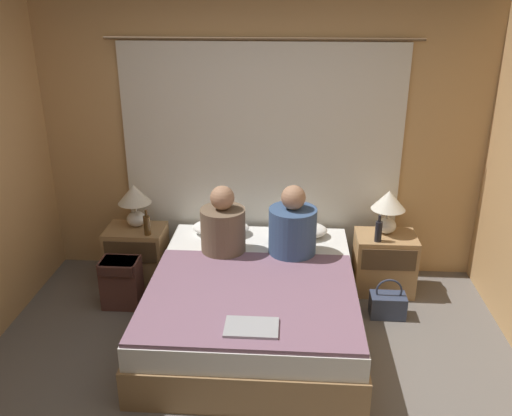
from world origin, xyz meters
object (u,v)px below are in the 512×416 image
(nightstand_left, at_px, (137,255))
(handbag_on_floor, at_px, (388,304))
(person_left_in_bed, at_px, (223,227))
(pillow_left, at_px, (221,228))
(beer_bottle_on_left_stand, at_px, (147,225))
(nightstand_right, at_px, (384,263))
(pillow_right, at_px, (299,230))
(laptop_on_bed, at_px, (252,327))
(bed, at_px, (254,304))
(lamp_right, at_px, (388,205))
(person_right_in_bed, at_px, (293,229))
(beer_bottle_on_right_stand, at_px, (378,231))
(lamp_left, at_px, (134,199))
(backpack_on_floor, at_px, (121,280))

(nightstand_left, height_order, handbag_on_floor, nightstand_left)
(person_left_in_bed, bearing_deg, pillow_left, 100.61)
(nightstand_left, height_order, beer_bottle_on_left_stand, beer_bottle_on_left_stand)
(nightstand_left, height_order, nightstand_right, same)
(pillow_right, xyz_separation_m, laptop_on_bed, (-0.31, -1.48, -0.02))
(bed, xyz_separation_m, pillow_right, (0.35, 0.76, 0.30))
(nightstand_right, bearing_deg, lamp_right, 90.00)
(person_right_in_bed, bearing_deg, beer_bottle_on_right_stand, 13.96)
(pillow_right, relative_size, person_right_in_bed, 0.84)
(beer_bottle_on_left_stand, relative_size, handbag_on_floor, 0.68)
(bed, height_order, person_right_in_bed, person_right_in_bed)
(lamp_left, distance_m, beer_bottle_on_left_stand, 0.28)
(nightstand_right, height_order, person_left_in_bed, person_left_in_bed)
(nightstand_right, height_order, lamp_right, lamp_right)
(lamp_right, bearing_deg, bed, -145.85)
(laptop_on_bed, bearing_deg, nightstand_right, 52.73)
(nightstand_left, distance_m, handbag_on_floor, 2.23)
(bed, bearing_deg, person_right_in_bed, 53.48)
(beer_bottle_on_right_stand, height_order, handbag_on_floor, beer_bottle_on_right_stand)
(pillow_right, xyz_separation_m, person_left_in_bed, (-0.62, -0.37, 0.17))
(nightstand_right, relative_size, laptop_on_bed, 1.54)
(nightstand_right, distance_m, person_right_in_bed, 0.97)
(lamp_left, xyz_separation_m, handbag_on_floor, (2.18, -0.49, -0.68))
(bed, bearing_deg, pillow_left, 114.39)
(pillow_right, relative_size, person_left_in_bed, 0.86)
(handbag_on_floor, bearing_deg, nightstand_left, 169.00)
(beer_bottle_on_left_stand, bearing_deg, backpack_on_floor, -120.10)
(laptop_on_bed, bearing_deg, beer_bottle_on_left_stand, 127.80)
(pillow_right, xyz_separation_m, beer_bottle_on_left_stand, (-1.30, -0.19, 0.09))
(pillow_left, xyz_separation_m, backpack_on_floor, (-0.78, -0.49, -0.29))
(laptop_on_bed, bearing_deg, person_left_in_bed, 105.90)
(bed, relative_size, lamp_right, 4.95)
(person_left_in_bed, xyz_separation_m, beer_bottle_on_left_stand, (-0.68, 0.18, -0.08))
(laptop_on_bed, relative_size, handbag_on_floor, 1.01)
(nightstand_left, bearing_deg, person_left_in_bed, -19.49)
(pillow_right, distance_m, handbag_on_floor, 0.99)
(backpack_on_floor, bearing_deg, beer_bottle_on_left_stand, 59.90)
(nightstand_right, relative_size, pillow_left, 1.04)
(lamp_left, xyz_separation_m, beer_bottle_on_right_stand, (2.11, -0.18, -0.16))
(lamp_right, relative_size, pillow_left, 0.77)
(pillow_right, xyz_separation_m, beer_bottle_on_right_stand, (0.66, -0.19, 0.10))
(beer_bottle_on_left_stand, bearing_deg, lamp_left, 129.18)
(beer_bottle_on_left_stand, bearing_deg, lamp_right, 4.96)
(bed, height_order, beer_bottle_on_right_stand, beer_bottle_on_right_stand)
(nightstand_right, relative_size, pillow_right, 1.04)
(backpack_on_floor, bearing_deg, lamp_right, 12.04)
(lamp_left, height_order, pillow_left, lamp_left)
(pillow_left, distance_m, person_left_in_bed, 0.42)
(beer_bottle_on_left_stand, bearing_deg, person_right_in_bed, -8.16)
(lamp_right, distance_m, pillow_left, 1.47)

